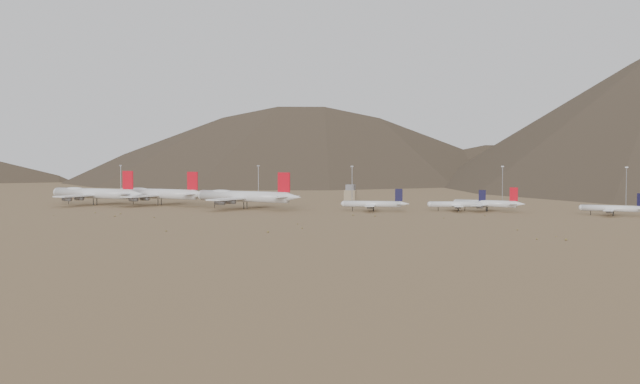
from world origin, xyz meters
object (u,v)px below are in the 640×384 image
(narrowbody_b, at_px, (459,204))
(widebody_west, at_px, (94,193))
(widebody_centre, at_px, (158,194))
(control_tower, at_px, (350,194))
(narrowbody_a, at_px, (374,204))
(widebody_east, at_px, (244,196))

(narrowbody_b, bearing_deg, widebody_west, 168.30)
(widebody_centre, relative_size, control_tower, 6.17)
(widebody_west, height_order, control_tower, widebody_west)
(narrowbody_a, bearing_deg, narrowbody_b, 9.08)
(narrowbody_a, height_order, narrowbody_b, narrowbody_a)
(widebody_east, relative_size, narrowbody_b, 1.99)
(narrowbody_b, distance_m, control_tower, 121.17)
(widebody_centre, bearing_deg, widebody_east, -1.62)
(widebody_west, height_order, narrowbody_b, widebody_west)
(widebody_centre, height_order, control_tower, widebody_centre)
(widebody_centre, distance_m, control_tower, 137.84)
(widebody_east, distance_m, narrowbody_a, 81.52)
(widebody_west, distance_m, widebody_east, 110.43)
(widebody_west, bearing_deg, widebody_centre, 25.92)
(narrowbody_a, distance_m, control_tower, 106.60)
(widebody_centre, relative_size, narrowbody_b, 1.96)
(narrowbody_a, bearing_deg, control_tower, 103.34)
(widebody_west, bearing_deg, narrowbody_b, 13.79)
(widebody_east, bearing_deg, narrowbody_b, 21.46)
(widebody_east, xyz_separation_m, narrowbody_a, (81.43, 0.88, -3.53))
(widebody_west, height_order, narrowbody_a, widebody_west)
(widebody_west, relative_size, narrowbody_a, 1.88)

